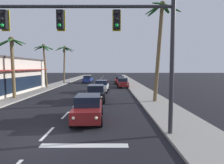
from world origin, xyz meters
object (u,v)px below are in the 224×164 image
Objects in this scene: sedan_lead_at_stop_bar at (88,108)px; sedan_fifth_in_queue at (102,86)px; palm_left_third at (44,55)px; palm_right_second at (160,36)px; sedan_parked_mid_kerb at (122,83)px; sedan_oncoming_far at (88,79)px; sedan_third_in_queue at (96,93)px; palm_left_farthest at (64,55)px; traffic_signal_mast at (96,32)px; sedan_parked_far_kerb at (120,80)px; palm_left_second at (12,56)px; sedan_parked_nearest_kerb at (119,78)px.

sedan_lead_at_stop_bar is 14.18m from sedan_fifth_in_queue.
palm_right_second reaches higher than palm_left_third.
sedan_lead_at_stop_bar is 20.40m from sedan_parked_mid_kerb.
sedan_oncoming_far is at bearing 61.76° from palm_left_third.
sedan_third_in_queue is 7.09m from sedan_fifth_in_queue.
sedan_fifth_in_queue is 0.54× the size of palm_left_farthest.
sedan_parked_mid_kerb is at bearing -36.11° from palm_left_farthest.
sedan_lead_at_stop_bar is 1.00× the size of sedan_third_in_queue.
sedan_third_in_queue is at bearing 95.35° from traffic_signal_mast.
sedan_lead_at_stop_bar is 1.00× the size of sedan_fifth_in_queue.
sedan_third_in_queue is at bearing -50.31° from palm_left_third.
palm_right_second is (15.41, -23.09, 0.42)m from palm_left_farthest.
sedan_third_in_queue is at bearing -91.70° from sedan_fifth_in_queue.
palm_left_farthest is (-12.34, 3.01, 5.36)m from sedan_parked_far_kerb.
sedan_fifth_in_queue is at bearing -104.51° from sedan_parked_far_kerb.
sedan_third_in_queue is 1.00× the size of sedan_parked_far_kerb.
palm_left_second is (-9.30, 1.09, 3.94)m from sedan_third_in_queue.
palm_left_second is (-10.22, 10.98, -0.51)m from traffic_signal_mast.
palm_left_third is 0.89× the size of palm_left_farthest.
sedan_fifth_in_queue is at bearing 88.30° from sedan_third_in_queue.
palm_left_second is 0.69× the size of palm_right_second.
sedan_third_in_queue is at bearing -67.92° from palm_left_farthest.
sedan_oncoming_far is at bearing 2.68° from palm_left_farthest.
sedan_parked_mid_kerb is 6.16m from sedan_parked_far_kerb.
palm_right_second is (15.70, -1.99, 1.84)m from palm_left_second.
sedan_third_in_queue is at bearing -99.88° from sedan_parked_far_kerb.
sedan_third_in_queue and sedan_fifth_in_queue have the same top height.
sedan_lead_at_stop_bar is at bearing -95.65° from sedan_parked_nearest_kerb.
sedan_third_in_queue is 1.01× the size of sedan_parked_nearest_kerb.
sedan_parked_nearest_kerb is at bearing 28.52° from sedan_oncoming_far.
palm_left_farthest is at bearing 121.39° from sedan_fifth_in_queue.
sedan_oncoming_far is at bearing 98.37° from traffic_signal_mast.
palm_right_second is (3.00, -27.27, 5.78)m from sedan_parked_nearest_kerb.
sedan_fifth_in_queue is (0.11, 14.18, 0.00)m from sedan_lead_at_stop_bar.
palm_left_third is at bearing 116.16° from traffic_signal_mast.
palm_left_farthest reaches higher than sedan_oncoming_far.
sedan_parked_nearest_kerb and sedan_parked_far_kerb have the same top height.
palm_left_farthest is at bearing 107.27° from sedan_lead_at_stop_bar.
palm_right_second reaches higher than sedan_parked_far_kerb.
palm_left_third is 0.75× the size of palm_right_second.
sedan_oncoming_far is 1.01× the size of sedan_parked_mid_kerb.
palm_left_third is (-9.85, 4.52, 4.73)m from sedan_fifth_in_queue.
sedan_lead_at_stop_bar and sedan_parked_mid_kerb have the same top height.
sedan_parked_nearest_kerb is at bearing 90.66° from sedan_parked_mid_kerb.
palm_right_second is (2.84, -13.93, 5.78)m from sedan_parked_mid_kerb.
palm_right_second is (10.24, -23.34, 5.78)m from sedan_oncoming_far.
palm_right_second is at bearing -37.96° from palm_left_third.
traffic_signal_mast is 1.39× the size of palm_left_farthest.
sedan_third_in_queue is (-0.93, 9.89, -4.44)m from traffic_signal_mast.
sedan_oncoming_far is 26.13m from palm_right_second.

